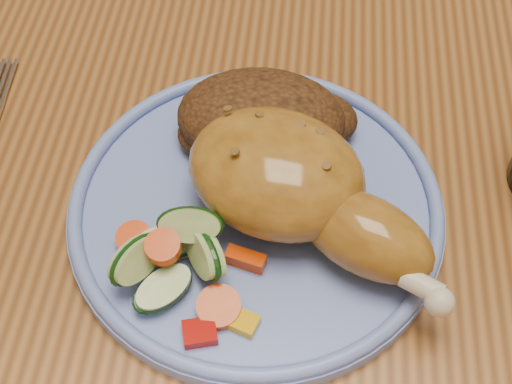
% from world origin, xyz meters
% --- Properties ---
extents(dining_table, '(0.90, 1.40, 0.75)m').
position_xyz_m(dining_table, '(0.00, 0.00, 0.67)').
color(dining_table, brown).
rests_on(dining_table, ground).
extents(plate, '(0.26, 0.26, 0.01)m').
position_xyz_m(plate, '(-0.06, -0.10, 0.76)').
color(plate, '#657DCE').
rests_on(plate, dining_table).
extents(plate_rim, '(0.25, 0.25, 0.01)m').
position_xyz_m(plate_rim, '(-0.06, -0.10, 0.77)').
color(plate_rim, '#657DCE').
rests_on(plate_rim, plate).
extents(chicken_leg, '(0.18, 0.16, 0.06)m').
position_xyz_m(chicken_leg, '(-0.03, -0.11, 0.79)').
color(chicken_leg, '#A36C22').
rests_on(chicken_leg, plate).
extents(rice_pilaf, '(0.13, 0.09, 0.05)m').
position_xyz_m(rice_pilaf, '(-0.06, -0.04, 0.78)').
color(rice_pilaf, '#4A2912').
rests_on(rice_pilaf, plate).
extents(vegetable_pile, '(0.10, 0.09, 0.05)m').
position_xyz_m(vegetable_pile, '(-0.11, -0.16, 0.78)').
color(vegetable_pile, '#A50A05').
rests_on(vegetable_pile, plate).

